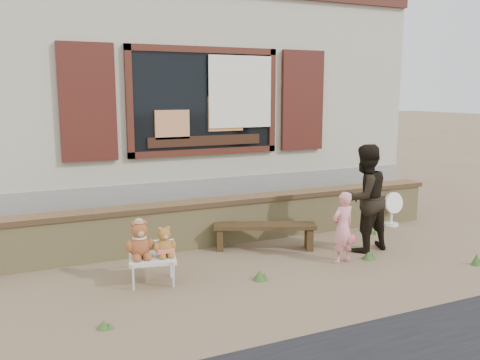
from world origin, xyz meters
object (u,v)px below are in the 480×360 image
teddy_bear_left (139,239)px  teddy_bear_right (164,241)px  child (343,228)px  bench (265,231)px  adult (365,198)px  folding_chair (152,259)px

teddy_bear_left → teddy_bear_right: (0.27, -0.06, -0.04)m
teddy_bear_left → teddy_bear_right: teddy_bear_left is taller
child → teddy_bear_right: bearing=-15.2°
child → bench: bearing=-63.0°
teddy_bear_left → adult: bearing=12.4°
teddy_bear_right → child: 2.32m
child → adult: adult is taller
teddy_bear_left → teddy_bear_right: 0.28m
adult → child: bearing=21.9°
bench → teddy_bear_left: bearing=-139.2°
teddy_bear_right → adult: 2.90m
teddy_bear_right → child: child is taller
bench → child: (0.66, -0.92, 0.20)m
bench → teddy_bear_left: teddy_bear_left is taller
child → adult: bearing=-160.0°
folding_chair → child: size_ratio=0.66×
bench → adult: size_ratio=0.96×
teddy_bear_left → child: (2.58, -0.33, -0.08)m
teddy_bear_left → teddy_bear_right: bearing=0.0°
folding_chair → teddy_bear_right: bearing=-0.0°
bench → folding_chair: size_ratio=2.33×
teddy_bear_left → bench: bearing=29.8°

